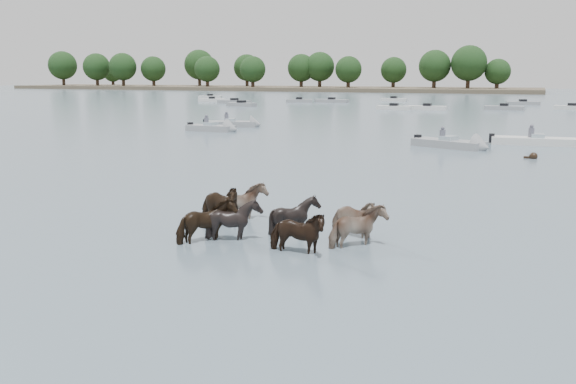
% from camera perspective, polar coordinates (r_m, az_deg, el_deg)
% --- Properties ---
extents(ground, '(400.00, 400.00, 0.00)m').
position_cam_1_polar(ground, '(18.07, -6.54, -3.43)').
color(ground, slate).
rests_on(ground, ground).
extents(shoreline, '(160.00, 30.00, 1.00)m').
position_cam_1_polar(shoreline, '(183.04, -3.10, 9.78)').
color(shoreline, '#4C4233').
rests_on(shoreline, ground).
extents(pony_herd, '(6.35, 3.98, 1.43)m').
position_cam_1_polar(pony_herd, '(17.00, -1.70, -2.65)').
color(pony_herd, black).
rests_on(pony_herd, ground).
extents(swimming_pony, '(0.72, 0.44, 0.44)m').
position_cam_1_polar(swimming_pony, '(35.44, 22.12, 3.12)').
color(swimming_pony, black).
rests_on(swimming_pony, ground).
extents(motorboat_a, '(4.47, 1.60, 1.92)m').
position_cam_1_polar(motorboat_a, '(49.06, -6.60, 5.99)').
color(motorboat_a, gray).
rests_on(motorboat_a, ground).
extents(motorboat_b, '(5.21, 3.40, 1.92)m').
position_cam_1_polar(motorboat_b, '(38.81, 15.88, 4.32)').
color(motorboat_b, gray).
rests_on(motorboat_b, ground).
extents(motorboat_c, '(6.31, 1.97, 1.92)m').
position_cam_1_polar(motorboat_c, '(42.59, 23.59, 4.38)').
color(motorboat_c, silver).
rests_on(motorboat_c, ground).
extents(motorboat_f, '(5.19, 3.01, 1.92)m').
position_cam_1_polar(motorboat_f, '(53.26, -4.66, 6.42)').
color(motorboat_f, gray).
rests_on(motorboat_f, ground).
extents(distant_flotilla, '(105.43, 27.46, 0.93)m').
position_cam_1_polar(distant_flotilla, '(93.77, 17.44, 7.96)').
color(distant_flotilla, silver).
rests_on(distant_flotilla, ground).
extents(treeline, '(144.31, 22.22, 12.24)m').
position_cam_1_polar(treeline, '(183.06, -4.37, 11.69)').
color(treeline, '#382619').
rests_on(treeline, ground).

